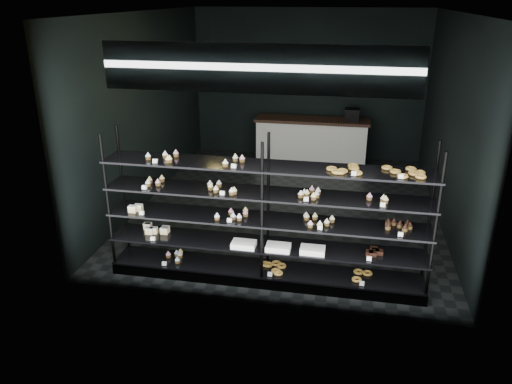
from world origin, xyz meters
TOP-DOWN VIEW (x-y plane):
  - room at (0.00, 0.00)m, footprint 5.01×6.01m
  - display_shelf at (-0.01, -2.45)m, footprint 4.00×0.50m
  - signage at (0.00, -2.93)m, footprint 3.30×0.05m
  - pendant_lamp at (-1.04, -0.87)m, footprint 0.32×0.32m
  - service_counter at (0.18, 2.50)m, footprint 2.42×0.65m

SIDE VIEW (x-z plane):
  - service_counter at x=0.18m, z-range -0.11..1.12m
  - display_shelf at x=-0.01m, z-range -0.33..1.58m
  - room at x=0.00m, z-range 0.00..3.20m
  - pendant_lamp at x=-1.04m, z-range 2.01..2.90m
  - signage at x=0.00m, z-range 2.50..3.00m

